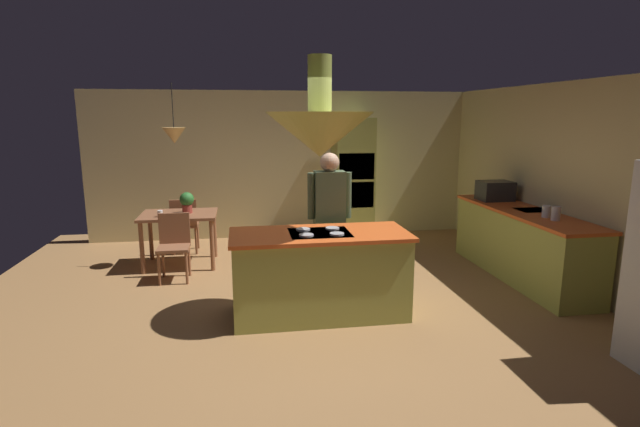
{
  "coord_description": "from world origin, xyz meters",
  "views": [
    {
      "loc": [
        -0.8,
        -5.14,
        2.13
      ],
      "look_at": [
        0.1,
        0.4,
        1.0
      ],
      "focal_mm": 27.36,
      "sensor_mm": 36.0,
      "label": 1
    }
  ],
  "objects_px": {
    "oven_tower": "(353,179)",
    "canister_sugar": "(546,211)",
    "kitchen_island": "(320,274)",
    "chair_by_back_wall": "(185,222)",
    "cup_on_table": "(160,214)",
    "chair_facing_island": "(174,242)",
    "person_at_island": "(330,213)",
    "potted_plant_on_table": "(187,201)",
    "dining_table": "(179,221)",
    "microwave_on_counter": "(495,191)",
    "canister_flour": "(556,213)"
  },
  "relations": [
    {
      "from": "chair_by_back_wall",
      "to": "canister_sugar",
      "type": "bearing_deg",
      "value": 152.27
    },
    {
      "from": "kitchen_island",
      "to": "canister_flour",
      "type": "height_order",
      "value": "canister_flour"
    },
    {
      "from": "person_at_island",
      "to": "potted_plant_on_table",
      "type": "height_order",
      "value": "person_at_island"
    },
    {
      "from": "chair_by_back_wall",
      "to": "microwave_on_counter",
      "type": "bearing_deg",
      "value": 165.78
    },
    {
      "from": "microwave_on_counter",
      "to": "canister_flour",
      "type": "bearing_deg",
      "value": -90.0
    },
    {
      "from": "cup_on_table",
      "to": "chair_facing_island",
      "type": "bearing_deg",
      "value": -62.12
    },
    {
      "from": "kitchen_island",
      "to": "oven_tower",
      "type": "bearing_deg",
      "value": 71.26
    },
    {
      "from": "oven_tower",
      "to": "cup_on_table",
      "type": "xyz_separation_m",
      "value": [
        -3.02,
        -1.34,
        -0.24
      ]
    },
    {
      "from": "oven_tower",
      "to": "dining_table",
      "type": "relative_size",
      "value": 1.98
    },
    {
      "from": "potted_plant_on_table",
      "to": "dining_table",
      "type": "bearing_deg",
      "value": -168.57
    },
    {
      "from": "kitchen_island",
      "to": "canister_sugar",
      "type": "bearing_deg",
      "value": 6.75
    },
    {
      "from": "oven_tower",
      "to": "canister_sugar",
      "type": "bearing_deg",
      "value": -59.1
    },
    {
      "from": "chair_facing_island",
      "to": "cup_on_table",
      "type": "relative_size",
      "value": 9.67
    },
    {
      "from": "oven_tower",
      "to": "chair_by_back_wall",
      "type": "relative_size",
      "value": 2.41
    },
    {
      "from": "person_at_island",
      "to": "cup_on_table",
      "type": "bearing_deg",
      "value": 150.74
    },
    {
      "from": "dining_table",
      "to": "canister_sugar",
      "type": "relative_size",
      "value": 7.18
    },
    {
      "from": "oven_tower",
      "to": "cup_on_table",
      "type": "bearing_deg",
      "value": -156.03
    },
    {
      "from": "potted_plant_on_table",
      "to": "person_at_island",
      "type": "bearing_deg",
      "value": -38.32
    },
    {
      "from": "cup_on_table",
      "to": "microwave_on_counter",
      "type": "bearing_deg",
      "value": -3.92
    },
    {
      "from": "kitchen_island",
      "to": "oven_tower",
      "type": "height_order",
      "value": "oven_tower"
    },
    {
      "from": "kitchen_island",
      "to": "canister_flour",
      "type": "xyz_separation_m",
      "value": [
        2.84,
        0.16,
        0.54
      ]
    },
    {
      "from": "chair_facing_island",
      "to": "dining_table",
      "type": "bearing_deg",
      "value": 90.0
    },
    {
      "from": "dining_table",
      "to": "chair_facing_island",
      "type": "xyz_separation_m",
      "value": [
        0.0,
        -0.62,
        -0.15
      ]
    },
    {
      "from": "dining_table",
      "to": "chair_facing_island",
      "type": "height_order",
      "value": "chair_facing_island"
    },
    {
      "from": "kitchen_island",
      "to": "chair_by_back_wall",
      "type": "distance_m",
      "value": 3.21
    },
    {
      "from": "chair_facing_island",
      "to": "canister_sugar",
      "type": "bearing_deg",
      "value": -14.1
    },
    {
      "from": "chair_by_back_wall",
      "to": "potted_plant_on_table",
      "type": "xyz_separation_m",
      "value": [
        0.12,
        -0.6,
        0.42
      ]
    },
    {
      "from": "person_at_island",
      "to": "canister_sugar",
      "type": "distance_m",
      "value": 2.63
    },
    {
      "from": "oven_tower",
      "to": "cup_on_table",
      "type": "relative_size",
      "value": 23.27
    },
    {
      "from": "oven_tower",
      "to": "person_at_island",
      "type": "relative_size",
      "value": 1.23
    },
    {
      "from": "chair_by_back_wall",
      "to": "canister_sugar",
      "type": "relative_size",
      "value": 5.91
    },
    {
      "from": "potted_plant_on_table",
      "to": "canister_sugar",
      "type": "bearing_deg",
      "value": -22.02
    },
    {
      "from": "kitchen_island",
      "to": "chair_by_back_wall",
      "type": "bearing_deg",
      "value": 121.97
    },
    {
      "from": "kitchen_island",
      "to": "microwave_on_counter",
      "type": "distance_m",
      "value": 3.3
    },
    {
      "from": "dining_table",
      "to": "cup_on_table",
      "type": "distance_m",
      "value": 0.34
    },
    {
      "from": "microwave_on_counter",
      "to": "oven_tower",
      "type": "bearing_deg",
      "value": 136.17
    },
    {
      "from": "cup_on_table",
      "to": "chair_by_back_wall",
      "type": "bearing_deg",
      "value": 74.84
    },
    {
      "from": "canister_sugar",
      "to": "microwave_on_counter",
      "type": "height_order",
      "value": "microwave_on_counter"
    },
    {
      "from": "oven_tower",
      "to": "chair_by_back_wall",
      "type": "distance_m",
      "value": 2.9
    },
    {
      "from": "chair_by_back_wall",
      "to": "canister_sugar",
      "type": "height_order",
      "value": "canister_sugar"
    },
    {
      "from": "dining_table",
      "to": "chair_by_back_wall",
      "type": "relative_size",
      "value": 1.21
    },
    {
      "from": "canister_flour",
      "to": "chair_facing_island",
      "type": "bearing_deg",
      "value": 163.78
    },
    {
      "from": "chair_facing_island",
      "to": "canister_flour",
      "type": "distance_m",
      "value": 4.75
    },
    {
      "from": "chair_facing_island",
      "to": "chair_by_back_wall",
      "type": "height_order",
      "value": "same"
    },
    {
      "from": "person_at_island",
      "to": "microwave_on_counter",
      "type": "distance_m",
      "value": 2.75
    },
    {
      "from": "microwave_on_counter",
      "to": "chair_by_back_wall",
      "type": "bearing_deg",
      "value": 165.78
    },
    {
      "from": "dining_table",
      "to": "oven_tower",
      "type": "bearing_deg",
      "value": 22.21
    },
    {
      "from": "chair_by_back_wall",
      "to": "canister_flour",
      "type": "xyz_separation_m",
      "value": [
        4.54,
        -2.57,
        0.5
      ]
    },
    {
      "from": "oven_tower",
      "to": "canister_sugar",
      "type": "height_order",
      "value": "oven_tower"
    },
    {
      "from": "dining_table",
      "to": "chair_facing_island",
      "type": "distance_m",
      "value": 0.64
    }
  ]
}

